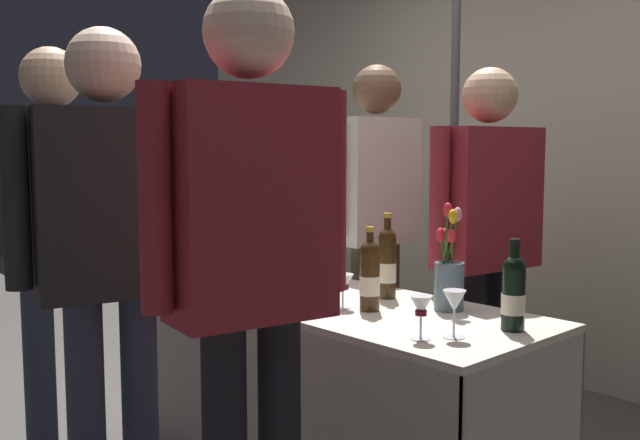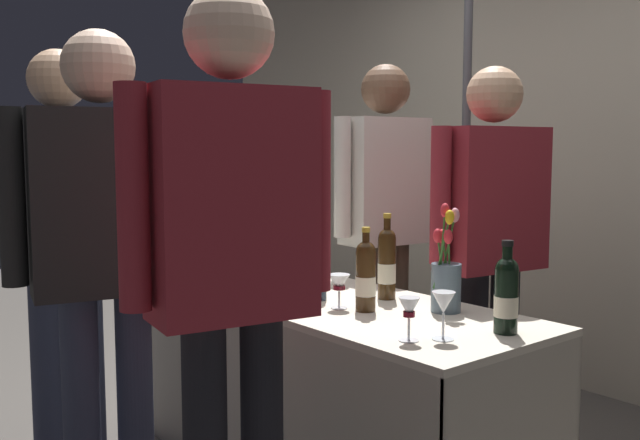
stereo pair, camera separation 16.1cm
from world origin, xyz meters
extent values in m
cube|color=#B2A893|center=(0.00, 1.82, 1.56)|extent=(6.48, 0.12, 3.12)
cube|color=beige|center=(0.00, 0.00, 0.73)|extent=(1.86, 0.68, 0.02)
cube|color=#ABA392|center=(0.00, -0.33, 0.36)|extent=(1.86, 0.01, 0.71)
cube|color=#ABA392|center=(0.00, 0.33, 0.36)|extent=(1.86, 0.01, 0.71)
cube|color=#ABA392|center=(-0.92, 0.00, 0.36)|extent=(0.01, 0.68, 0.71)
cylinder|color=black|center=(-0.57, 0.03, 0.87)|extent=(0.08, 0.08, 0.26)
sphere|color=black|center=(-0.57, 0.03, 1.00)|extent=(0.08, 0.08, 0.08)
cylinder|color=black|center=(-0.57, 0.03, 1.04)|extent=(0.03, 0.03, 0.08)
cylinder|color=#B7932D|center=(-0.57, 0.03, 1.08)|extent=(0.04, 0.04, 0.02)
cylinder|color=beige|center=(-0.57, 0.03, 0.85)|extent=(0.08, 0.08, 0.08)
cylinder|color=#38230F|center=(0.01, -0.20, 0.85)|extent=(0.07, 0.07, 0.23)
sphere|color=#38230F|center=(0.01, -0.20, 0.97)|extent=(0.07, 0.07, 0.07)
cylinder|color=#38230F|center=(0.01, -0.20, 1.01)|extent=(0.03, 0.03, 0.09)
cylinder|color=black|center=(0.01, -0.20, 1.06)|extent=(0.03, 0.03, 0.02)
cylinder|color=beige|center=(0.01, -0.20, 0.84)|extent=(0.08, 0.08, 0.07)
cylinder|color=black|center=(0.81, 0.10, 0.84)|extent=(0.07, 0.07, 0.20)
sphere|color=black|center=(0.81, 0.10, 0.94)|extent=(0.07, 0.07, 0.07)
cylinder|color=black|center=(0.81, 0.10, 0.98)|extent=(0.03, 0.03, 0.07)
cylinder|color=black|center=(0.81, 0.10, 1.02)|extent=(0.04, 0.04, 0.02)
cylinder|color=beige|center=(0.81, 0.10, 0.83)|extent=(0.08, 0.08, 0.07)
cylinder|color=#192333|center=(0.05, -0.05, 0.85)|extent=(0.07, 0.07, 0.22)
sphere|color=#192333|center=(0.05, -0.05, 0.96)|extent=(0.06, 0.06, 0.06)
cylinder|color=#192333|center=(0.05, -0.05, 0.99)|extent=(0.03, 0.03, 0.07)
cylinder|color=black|center=(0.05, -0.05, 1.04)|extent=(0.03, 0.03, 0.02)
cylinder|color=beige|center=(0.05, -0.05, 0.83)|extent=(0.07, 0.07, 0.07)
cylinder|color=#38230F|center=(0.31, -0.04, 0.85)|extent=(0.07, 0.07, 0.22)
sphere|color=#38230F|center=(0.31, -0.04, 0.96)|extent=(0.07, 0.07, 0.07)
cylinder|color=#38230F|center=(0.31, -0.04, 0.99)|extent=(0.03, 0.03, 0.07)
cylinder|color=#B7932D|center=(0.31, -0.04, 1.03)|extent=(0.03, 0.03, 0.02)
cylinder|color=beige|center=(0.31, -0.04, 0.83)|extent=(0.07, 0.07, 0.07)
cylinder|color=#38230F|center=(0.21, 0.16, 0.86)|extent=(0.07, 0.07, 0.24)
sphere|color=#38230F|center=(0.21, 0.16, 0.98)|extent=(0.07, 0.07, 0.07)
cylinder|color=#38230F|center=(0.21, 0.16, 1.02)|extent=(0.03, 0.03, 0.07)
cylinder|color=#B7932D|center=(0.21, 0.16, 1.06)|extent=(0.03, 0.03, 0.02)
cylinder|color=beige|center=(0.21, 0.16, 0.84)|extent=(0.07, 0.07, 0.08)
cylinder|color=black|center=(-0.26, -0.16, 0.84)|extent=(0.07, 0.07, 0.20)
sphere|color=black|center=(-0.26, -0.16, 0.94)|extent=(0.07, 0.07, 0.07)
cylinder|color=black|center=(-0.26, -0.16, 0.98)|extent=(0.03, 0.03, 0.07)
cylinder|color=black|center=(-0.26, -0.16, 1.02)|extent=(0.03, 0.03, 0.02)
cylinder|color=beige|center=(-0.26, -0.16, 0.83)|extent=(0.07, 0.07, 0.07)
cylinder|color=#192333|center=(-0.50, -0.16, 0.85)|extent=(0.07, 0.07, 0.21)
sphere|color=#192333|center=(-0.50, -0.16, 0.95)|extent=(0.07, 0.07, 0.07)
cylinder|color=#192333|center=(-0.50, -0.16, 0.99)|extent=(0.03, 0.03, 0.08)
cylinder|color=maroon|center=(-0.50, -0.16, 1.04)|extent=(0.03, 0.03, 0.02)
cylinder|color=beige|center=(-0.50, -0.16, 0.83)|extent=(0.07, 0.07, 0.07)
cylinder|color=silver|center=(0.73, -0.12, 0.74)|extent=(0.07, 0.07, 0.00)
cylinder|color=silver|center=(0.73, -0.12, 0.78)|extent=(0.01, 0.01, 0.08)
cone|color=silver|center=(0.73, -0.12, 0.85)|extent=(0.07, 0.07, 0.07)
cylinder|color=silver|center=(0.68, -0.21, 0.74)|extent=(0.06, 0.06, 0.00)
cylinder|color=silver|center=(0.68, -0.21, 0.78)|extent=(0.01, 0.01, 0.07)
cone|color=silver|center=(0.68, -0.21, 0.84)|extent=(0.07, 0.07, 0.07)
cylinder|color=#590C19|center=(0.68, -0.21, 0.82)|extent=(0.04, 0.04, 0.02)
cylinder|color=silver|center=(0.22, -0.09, 0.74)|extent=(0.06, 0.06, 0.00)
cylinder|color=silver|center=(0.22, -0.09, 0.77)|extent=(0.01, 0.01, 0.06)
cone|color=silver|center=(0.22, -0.09, 0.83)|extent=(0.08, 0.08, 0.06)
cylinder|color=#590C19|center=(0.22, -0.09, 0.82)|extent=(0.04, 0.04, 0.02)
cylinder|color=slate|center=(0.49, 0.17, 0.83)|extent=(0.11, 0.11, 0.17)
cylinder|color=#38722D|center=(0.51, 0.18, 0.92)|extent=(0.02, 0.04, 0.18)
ellipsoid|color=red|center=(0.51, 0.16, 1.01)|extent=(0.03, 0.03, 0.05)
cylinder|color=#38722D|center=(0.49, 0.18, 0.95)|extent=(0.04, 0.05, 0.25)
ellipsoid|color=pink|center=(0.51, 0.20, 1.08)|extent=(0.03, 0.03, 0.05)
cylinder|color=#38722D|center=(0.50, 0.14, 0.95)|extent=(0.04, 0.05, 0.25)
ellipsoid|color=gold|center=(0.51, 0.17, 1.08)|extent=(0.03, 0.03, 0.05)
cylinder|color=#38722D|center=(0.47, 0.17, 0.92)|extent=(0.03, 0.03, 0.18)
ellipsoid|color=red|center=(0.46, 0.16, 1.01)|extent=(0.03, 0.03, 0.05)
cylinder|color=#38722D|center=(0.49, 0.16, 0.96)|extent=(0.03, 0.06, 0.27)
ellipsoid|color=red|center=(0.48, 0.18, 1.10)|extent=(0.03, 0.03, 0.05)
cylinder|color=#38722D|center=(0.48, 0.19, 0.92)|extent=(0.04, 0.01, 0.18)
ellipsoid|color=red|center=(0.47, 0.18, 1.01)|extent=(0.03, 0.03, 0.05)
cube|color=silver|center=(-0.76, -0.22, 0.80)|extent=(0.14, 0.13, 0.13)
cylinder|color=black|center=(0.35, 0.72, 0.41)|extent=(0.12, 0.12, 0.82)
cylinder|color=black|center=(0.33, 0.54, 0.41)|extent=(0.12, 0.12, 0.82)
cube|color=maroon|center=(0.34, 0.63, 1.11)|extent=(0.27, 0.48, 0.58)
sphere|color=tan|center=(0.34, 0.63, 1.53)|extent=(0.23, 0.23, 0.23)
cylinder|color=maroon|center=(0.38, 0.90, 1.14)|extent=(0.08, 0.08, 0.54)
cylinder|color=maroon|center=(0.30, 0.36, 1.14)|extent=(0.08, 0.08, 0.54)
cylinder|color=#4C4233|center=(-0.31, 0.75, 0.43)|extent=(0.12, 0.12, 0.86)
cylinder|color=#4C4233|center=(-0.33, 0.59, 0.43)|extent=(0.12, 0.12, 0.86)
cube|color=beige|center=(-0.32, 0.67, 1.16)|extent=(0.25, 0.43, 0.61)
sphere|color=brown|center=(-0.32, 0.67, 1.60)|extent=(0.24, 0.24, 0.24)
cylinder|color=beige|center=(-0.30, 0.92, 1.18)|extent=(0.08, 0.08, 0.56)
cylinder|color=beige|center=(-0.35, 0.42, 1.18)|extent=(0.08, 0.08, 0.56)
cube|color=maroon|center=(0.52, -0.73, 1.17)|extent=(0.28, 0.46, 0.61)
sphere|color=beige|center=(0.52, -0.73, 1.61)|extent=(0.24, 0.24, 0.24)
cylinder|color=maroon|center=(0.48, -0.99, 1.20)|extent=(0.08, 0.08, 0.56)
cylinder|color=maroon|center=(0.57, -0.48, 1.20)|extent=(0.08, 0.08, 0.56)
cylinder|color=#2D3347|center=(-0.11, -0.92, 0.42)|extent=(0.12, 0.12, 0.85)
cylinder|color=#2D3347|center=(-0.07, -0.75, 0.42)|extent=(0.12, 0.12, 0.85)
cube|color=black|center=(-0.09, -0.84, 1.14)|extent=(0.31, 0.48, 0.60)
sphere|color=beige|center=(-0.09, -0.84, 1.58)|extent=(0.23, 0.23, 0.23)
cylinder|color=black|center=(-0.15, -1.10, 1.17)|extent=(0.08, 0.08, 0.55)
cylinder|color=black|center=(-0.03, -0.57, 1.17)|extent=(0.08, 0.08, 0.55)
cylinder|color=#2D3347|center=(-0.73, -0.83, 0.43)|extent=(0.12, 0.12, 0.85)
cylinder|color=#2D3347|center=(-0.72, -0.66, 0.43)|extent=(0.12, 0.12, 0.85)
cube|color=#2D333D|center=(-0.73, -0.75, 1.15)|extent=(0.24, 0.46, 0.60)
sphere|color=tan|center=(-0.73, -0.75, 1.59)|extent=(0.23, 0.23, 0.23)
cylinder|color=#2D333D|center=(-0.71, -0.48, 1.18)|extent=(0.08, 0.08, 0.56)
cylinder|color=#47474C|center=(-0.19, 1.11, 1.19)|extent=(0.04, 0.04, 2.39)
camera|label=1|loc=(2.00, -1.84, 1.32)|focal=39.43mm
camera|label=2|loc=(2.11, -1.72, 1.32)|focal=39.43mm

